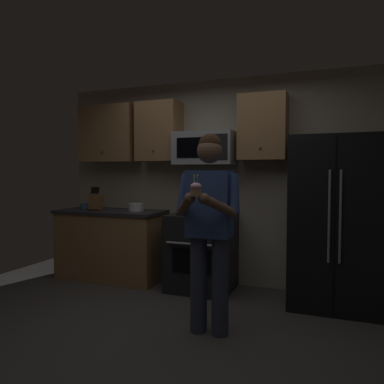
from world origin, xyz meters
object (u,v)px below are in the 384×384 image
at_px(microwave, 205,148).
at_px(bowl_small_colored, 86,206).
at_px(oven_range, 202,252).
at_px(knife_block, 96,201).
at_px(person, 209,222).
at_px(bowl_large_white, 136,207).
at_px(refrigerator, 335,222).
at_px(cupcake, 196,189).

relative_size(microwave, bowl_small_colored, 4.38).
bearing_deg(oven_range, knife_block, -178.86).
bearing_deg(person, microwave, 110.53).
height_order(oven_range, knife_block, knife_block).
bearing_deg(bowl_large_white, knife_block, -170.42).
relative_size(oven_range, refrigerator, 0.52).
bearing_deg(cupcake, person, 90.00).
bearing_deg(bowl_large_white, microwave, 3.35).
xyz_separation_m(oven_range, bowl_large_white, (-0.94, 0.06, 0.51)).
height_order(oven_range, cupcake, cupcake).
bearing_deg(bowl_small_colored, oven_range, -2.23).
bearing_deg(knife_block, refrigerator, -0.18).
xyz_separation_m(bowl_large_white, bowl_small_colored, (-0.79, 0.00, -0.01)).
relative_size(refrigerator, knife_block, 5.63).
height_order(oven_range, bowl_small_colored, bowl_small_colored).
bearing_deg(bowl_large_white, person, -40.65).
xyz_separation_m(oven_range, person, (0.48, -1.15, 0.53)).
height_order(microwave, knife_block, microwave).
height_order(bowl_small_colored, person, person).
distance_m(oven_range, bowl_large_white, 1.07).
height_order(bowl_large_white, cupcake, cupcake).
relative_size(microwave, refrigerator, 0.41).
distance_m(knife_block, cupcake, 2.46).
height_order(bowl_large_white, person, person).
distance_m(microwave, person, 1.54).
distance_m(microwave, cupcake, 1.72).
bearing_deg(oven_range, person, -67.55).
xyz_separation_m(oven_range, bowl_small_colored, (-1.73, 0.07, 0.50)).
bearing_deg(person, refrigerator, 47.40).
height_order(knife_block, cupcake, cupcake).
bearing_deg(cupcake, microwave, 106.57).
bearing_deg(knife_block, cupcake, -36.33).
xyz_separation_m(bowl_large_white, cupcake, (1.42, -1.55, 0.32)).
bearing_deg(oven_range, bowl_large_white, 176.09).
xyz_separation_m(microwave, person, (0.48, -1.27, -0.72)).
relative_size(refrigerator, bowl_small_colored, 10.65).
distance_m(microwave, knife_block, 1.65).
relative_size(knife_block, bowl_large_white, 1.52).
bearing_deg(microwave, refrigerator, -6.03).
bearing_deg(refrigerator, cupcake, -125.37).
height_order(microwave, bowl_large_white, microwave).
relative_size(microwave, knife_block, 2.31).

